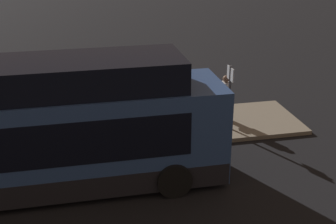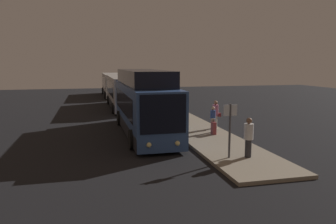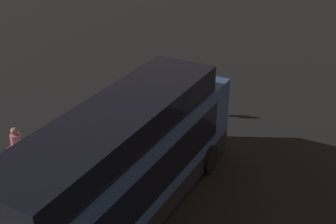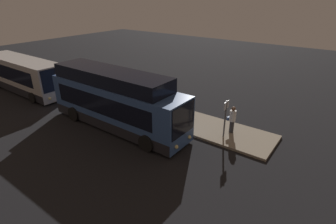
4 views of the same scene
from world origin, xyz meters
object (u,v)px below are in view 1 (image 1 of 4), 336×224
at_px(suitcase, 99,118).
at_px(sign_post, 230,89).
at_px(passenger_with_bags, 225,96).
at_px(bus_lead, 39,135).
at_px(passenger_boarding, 85,105).
at_px(passenger_waiting, 51,99).

height_order(suitcase, sign_post, sign_post).
xyz_separation_m(passenger_with_bags, suitcase, (-4.98, 0.29, -0.61)).
height_order(bus_lead, passenger_with_bags, bus_lead).
bearing_deg(passenger_boarding, sign_post, 98.14).
xyz_separation_m(bus_lead, passenger_with_bags, (6.94, 3.64, -0.67)).
bearing_deg(passenger_with_bags, passenger_waiting, 97.27).
height_order(passenger_boarding, passenger_with_bags, passenger_with_bags).
height_order(passenger_boarding, suitcase, passenger_boarding).
height_order(bus_lead, passenger_boarding, bus_lead).
distance_m(bus_lead, passenger_with_bags, 7.87).
xyz_separation_m(passenger_waiting, sign_post, (6.60, -1.99, 0.56)).
bearing_deg(bus_lead, suitcase, 63.45).
bearing_deg(passenger_boarding, suitcase, 95.70).
bearing_deg(suitcase, passenger_boarding, 163.82).
relative_size(suitcase, sign_post, 0.40).
height_order(bus_lead, passenger_waiting, bus_lead).
height_order(bus_lead, suitcase, bus_lead).
bearing_deg(passenger_boarding, bus_lead, 2.07).
xyz_separation_m(suitcase, sign_post, (4.84, -1.16, 1.19)).
xyz_separation_m(passenger_boarding, passenger_waiting, (-1.26, 0.68, 0.11)).
distance_m(passenger_waiting, suitcase, 2.04).
relative_size(passenger_boarding, sign_post, 0.66).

